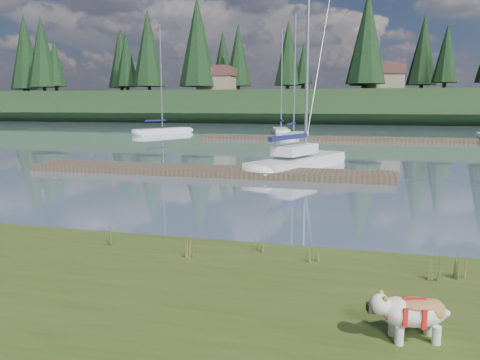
# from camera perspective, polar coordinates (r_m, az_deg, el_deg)

# --- Properties ---
(ground) EXTENTS (200.00, 200.00, 0.00)m
(ground) POSITION_cam_1_polar(r_m,az_deg,el_deg) (40.29, 10.72, 4.78)
(ground) COLOR slate
(ground) RESTS_ON ground
(ridge) EXTENTS (200.00, 20.00, 5.00)m
(ridge) POSITION_cam_1_polar(r_m,az_deg,el_deg) (83.14, 12.78, 8.65)
(ridge) COLOR #1D3118
(ridge) RESTS_ON ground
(bulldog) EXTENTS (0.94, 0.53, 0.55)m
(bulldog) POSITION_cam_1_polar(r_m,az_deg,el_deg) (5.84, 20.34, -14.76)
(bulldog) COLOR silver
(bulldog) RESTS_ON bank
(sailboat_main) EXTENTS (4.28, 8.03, 11.58)m
(sailboat_main) POSITION_cam_1_polar(r_m,az_deg,el_deg) (22.62, 7.89, 2.57)
(sailboat_main) COLOR white
(sailboat_main) RESTS_ON ground
(dock_near) EXTENTS (16.00, 2.00, 0.30)m
(dock_near) POSITION_cam_1_polar(r_m,az_deg,el_deg) (20.40, -4.59, 1.14)
(dock_near) COLOR #4C3D2C
(dock_near) RESTS_ON ground
(dock_far) EXTENTS (26.00, 2.20, 0.30)m
(dock_far) POSITION_cam_1_polar(r_m,az_deg,el_deg) (40.20, 13.58, 4.89)
(dock_far) COLOR #4C3D2C
(dock_far) RESTS_ON ground
(sailboat_bg_0) EXTENTS (4.51, 7.45, 10.97)m
(sailboat_bg_0) POSITION_cam_1_polar(r_m,az_deg,el_deg) (49.26, -8.85, 5.99)
(sailboat_bg_0) COLOR white
(sailboat_bg_0) RESTS_ON ground
(sailboat_bg_1) EXTENTS (2.95, 7.10, 10.51)m
(sailboat_bg_1) POSITION_cam_1_polar(r_m,az_deg,el_deg) (48.74, 4.97, 6.04)
(sailboat_bg_1) COLOR white
(sailboat_bg_1) RESTS_ON ground
(sailboat_bg_2) EXTENTS (1.96, 7.02, 10.53)m
(sailboat_bg_2) POSITION_cam_1_polar(r_m,az_deg,el_deg) (41.04, 6.73, 5.42)
(sailboat_bg_2) COLOR white
(sailboat_bg_2) RESTS_ON ground
(weed_0) EXTENTS (0.17, 0.14, 0.50)m
(weed_0) POSITION_cam_1_polar(r_m,az_deg,el_deg) (8.30, -5.91, -8.02)
(weed_0) COLOR #475B23
(weed_0) RESTS_ON bank
(weed_1) EXTENTS (0.17, 0.14, 0.49)m
(weed_1) POSITION_cam_1_polar(r_m,az_deg,el_deg) (8.59, 2.55, -7.41)
(weed_1) COLOR #475B23
(weed_1) RESTS_ON bank
(weed_2) EXTENTS (0.17, 0.14, 0.59)m
(weed_2) POSITION_cam_1_polar(r_m,az_deg,el_deg) (7.87, 22.55, -9.39)
(weed_2) COLOR #475B23
(weed_2) RESTS_ON bank
(weed_3) EXTENTS (0.17, 0.14, 0.45)m
(weed_3) POSITION_cam_1_polar(r_m,az_deg,el_deg) (9.32, -15.75, -6.53)
(weed_3) COLOR #475B23
(weed_3) RESTS_ON bank
(weed_4) EXTENTS (0.17, 0.14, 0.36)m
(weed_4) POSITION_cam_1_polar(r_m,az_deg,el_deg) (8.17, 8.83, -8.78)
(weed_4) COLOR #475B23
(weed_4) RESTS_ON bank
(weed_5) EXTENTS (0.17, 0.14, 0.54)m
(weed_5) POSITION_cam_1_polar(r_m,az_deg,el_deg) (8.07, 25.25, -9.25)
(weed_5) COLOR #475B23
(weed_5) RESTS_ON bank
(mud_lip) EXTENTS (60.00, 0.50, 0.14)m
(mud_lip) POSITION_cam_1_polar(r_m,az_deg,el_deg) (9.36, -2.47, -9.11)
(mud_lip) COLOR #33281C
(mud_lip) RESTS_ON ground
(conifer_0) EXTENTS (5.72, 5.72, 14.15)m
(conifer_0) POSITION_cam_1_polar(r_m,az_deg,el_deg) (96.71, -22.97, 14.23)
(conifer_0) COLOR #382619
(conifer_0) RESTS_ON ridge
(conifer_1) EXTENTS (4.40, 4.40, 11.30)m
(conifer_1) POSITION_cam_1_polar(r_m,az_deg,el_deg) (91.97, -13.66, 14.14)
(conifer_1) COLOR #382619
(conifer_1) RESTS_ON ridge
(conifer_2) EXTENTS (6.60, 6.60, 16.05)m
(conifer_2) POSITION_cam_1_polar(r_m,az_deg,el_deg) (83.49, -5.21, 16.44)
(conifer_2) COLOR #382619
(conifer_2) RESTS_ON ridge
(conifer_3) EXTENTS (4.84, 4.84, 12.25)m
(conifer_3) POSITION_cam_1_polar(r_m,az_deg,el_deg) (83.51, 5.87, 15.18)
(conifer_3) COLOR #382619
(conifer_3) RESTS_ON ridge
(conifer_4) EXTENTS (6.16, 6.16, 15.10)m
(conifer_4) POSITION_cam_1_polar(r_m,az_deg,el_deg) (76.76, 15.23, 16.46)
(conifer_4) COLOR #382619
(conifer_4) RESTS_ON ridge
(conifer_5) EXTENTS (3.96, 3.96, 10.35)m
(conifer_5) POSITION_cam_1_polar(r_m,az_deg,el_deg) (81.43, 23.86, 13.97)
(conifer_5) COLOR #382619
(conifer_5) RESTS_ON ridge
(house_0) EXTENTS (6.30, 5.30, 4.65)m
(house_0) POSITION_cam_1_polar(r_m,az_deg,el_deg) (83.90, -2.71, 12.16)
(house_0) COLOR gray
(house_0) RESTS_ON ridge
(house_1) EXTENTS (6.30, 5.30, 4.65)m
(house_1) POSITION_cam_1_polar(r_m,az_deg,el_deg) (81.28, 17.18, 11.86)
(house_1) COLOR gray
(house_1) RESTS_ON ridge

